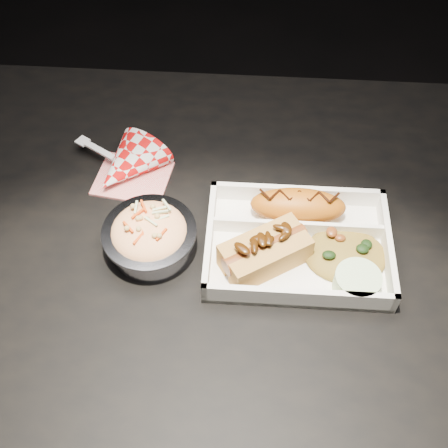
{
  "coord_description": "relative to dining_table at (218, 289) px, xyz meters",
  "views": [
    {
      "loc": [
        0.04,
        -0.44,
        1.4
      ],
      "look_at": [
        0.01,
        0.01,
        0.81
      ],
      "focal_mm": 45.0,
      "sensor_mm": 36.0,
      "label": 1
    }
  ],
  "objects": [
    {
      "name": "foil_coleslaw_cup",
      "position": [
        -0.09,
        0.01,
        0.12
      ],
      "size": [
        0.13,
        0.13,
        0.07
      ],
      "color": "silver",
      "rests_on": "dining_table"
    },
    {
      "name": "cupcake_liner",
      "position": [
        0.19,
        -0.04,
        0.11
      ],
      "size": [
        0.06,
        0.06,
        0.03
      ],
      "primitive_type": "cylinder",
      "color": "beige",
      "rests_on": "food_tray"
    },
    {
      "name": "food_tray",
      "position": [
        0.11,
        0.02,
        0.1
      ],
      "size": [
        0.25,
        0.18,
        0.04
      ],
      "rotation": [
        0.0,
        0.0,
        0.0
      ],
      "color": "white",
      "rests_on": "dining_table"
    },
    {
      "name": "napkin_fork",
      "position": [
        -0.15,
        0.14,
        0.11
      ],
      "size": [
        0.16,
        0.15,
        0.1
      ],
      "rotation": [
        0.0,
        0.0,
        -0.54
      ],
      "color": "red",
      "rests_on": "dining_table"
    },
    {
      "name": "fried_pastry",
      "position": [
        0.11,
        0.07,
        0.12
      ],
      "size": [
        0.14,
        0.05,
        0.05
      ],
      "primitive_type": "ellipsoid",
      "rotation": [
        0.0,
        0.0,
        0.0
      ],
      "color": "#BB5F12",
      "rests_on": "food_tray"
    },
    {
      "name": "dining_table",
      "position": [
        0.0,
        0.0,
        0.0
      ],
      "size": [
        1.2,
        0.8,
        0.75
      ],
      "color": "black",
      "rests_on": "ground"
    },
    {
      "name": "floor",
      "position": [
        0.0,
        0.0,
        -0.68
      ],
      "size": [
        4.0,
        4.0,
        0.05
      ],
      "primitive_type": "cube",
      "color": "black",
      "rests_on": "ground"
    },
    {
      "name": "fried_rice_mound",
      "position": [
        0.17,
        0.01,
        0.11
      ],
      "size": [
        0.11,
        0.09,
        0.03
      ],
      "primitive_type": "ellipsoid",
      "rotation": [
        0.0,
        0.0,
        0.0
      ],
      "color": "olive",
      "rests_on": "food_tray"
    },
    {
      "name": "hotdog",
      "position": [
        0.06,
        -0.01,
        0.12
      ],
      "size": [
        0.13,
        0.11,
        0.06
      ],
      "rotation": [
        0.0,
        0.0,
        0.57
      ],
      "color": "#B8843F",
      "rests_on": "food_tray"
    }
  ]
}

